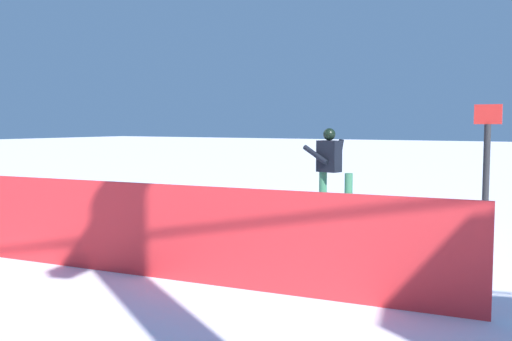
# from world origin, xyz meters

# --- Properties ---
(ground_plane) EXTENTS (120.00, 120.00, 0.00)m
(ground_plane) POSITION_xyz_m (0.00, 0.00, 0.00)
(ground_plane) COLOR white
(grind_box) EXTENTS (7.08, 1.21, 0.56)m
(grind_box) POSITION_xyz_m (0.00, 0.00, 0.25)
(grind_box) COLOR white
(grind_box) RESTS_ON ground_plane
(snowboarder) EXTENTS (1.49, 0.59, 1.35)m
(snowboarder) POSITION_xyz_m (-1.87, -0.23, 1.28)
(snowboarder) COLOR #328C43
(snowboarder) RESTS_ON grind_box
(safety_fence) EXTENTS (10.17, 1.14, 1.21)m
(safety_fence) POSITION_xyz_m (0.00, 3.72, 0.61)
(safety_fence) COLOR red
(safety_fence) RESTS_ON ground_plane
(trail_marker) EXTENTS (0.40, 0.10, 2.28)m
(trail_marker) POSITION_xyz_m (-4.50, -0.10, 1.21)
(trail_marker) COLOR #262628
(trail_marker) RESTS_ON ground_plane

